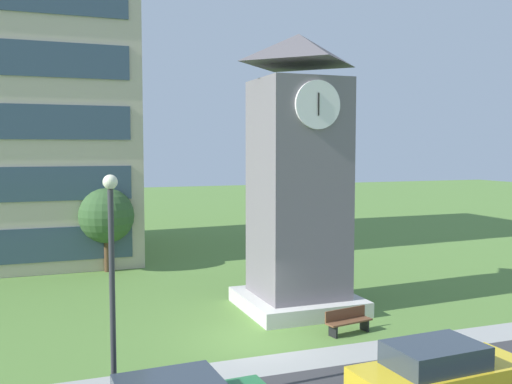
# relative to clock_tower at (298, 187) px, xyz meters

# --- Properties ---
(ground_plane) EXTENTS (160.00, 160.00, 0.00)m
(ground_plane) POSITION_rel_clock_tower_xyz_m (-2.93, -3.27, -5.05)
(ground_plane) COLOR #567F38
(kerb_strip) EXTENTS (120.00, 1.60, 0.01)m
(kerb_strip) POSITION_rel_clock_tower_xyz_m (-2.93, -5.41, -5.04)
(kerb_strip) COLOR #9E9E99
(kerb_strip) RESTS_ON ground
(clock_tower) EXTENTS (4.54, 4.54, 11.23)m
(clock_tower) POSITION_rel_clock_tower_xyz_m (0.00, 0.00, 0.00)
(clock_tower) COLOR slate
(clock_tower) RESTS_ON ground
(park_bench) EXTENTS (1.86, 0.79, 0.88)m
(park_bench) POSITION_rel_clock_tower_xyz_m (0.36, -3.56, -4.59)
(park_bench) COLOR brown
(park_bench) RESTS_ON ground
(street_lamp) EXTENTS (0.36, 0.36, 6.02)m
(street_lamp) POSITION_rel_clock_tower_xyz_m (-8.29, -7.28, -1.32)
(street_lamp) COLOR #333338
(street_lamp) RESTS_ON ground
(tree_streetside) EXTENTS (2.96, 2.96, 4.53)m
(tree_streetside) POSITION_rel_clock_tower_xyz_m (-6.62, 10.18, -2.02)
(tree_streetside) COLOR #513823
(tree_streetside) RESTS_ON ground
(parked_car_yellow) EXTENTS (4.80, 2.22, 1.69)m
(parked_car_yellow) POSITION_rel_clock_tower_xyz_m (-0.38, -9.62, -4.18)
(parked_car_yellow) COLOR gold
(parked_car_yellow) RESTS_ON ground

